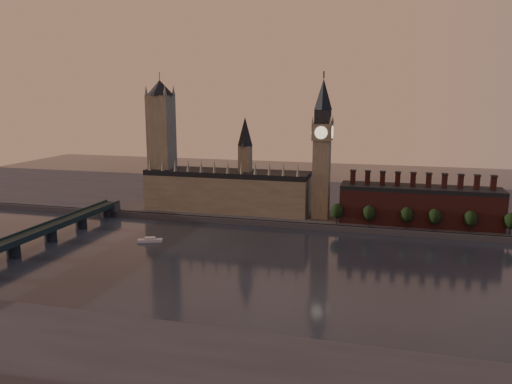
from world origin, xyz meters
TOP-DOWN VIEW (x-y plane):
  - ground at (0.00, 0.00)m, footprint 900.00×900.00m
  - north_bank at (0.00, 178.04)m, footprint 900.00×182.00m
  - palace_of_westminster at (-64.41, 114.91)m, footprint 130.00×30.30m
  - victoria_tower at (-120.00, 115.00)m, footprint 24.00×24.00m
  - big_ben at (10.00, 110.00)m, footprint 15.00×15.00m
  - chimney_block at (80.00, 110.00)m, footprint 110.00×25.00m
  - embankment_tree_0 at (23.80, 93.98)m, footprint 8.60×8.60m
  - embankment_tree_1 at (46.00, 93.86)m, footprint 8.60×8.60m
  - embankment_tree_2 at (71.32, 94.83)m, footprint 8.60×8.60m
  - embankment_tree_3 at (89.38, 94.65)m, footprint 8.60×8.60m
  - embankment_tree_4 at (112.07, 94.79)m, footprint 8.60×8.60m
  - embankment_tree_5 at (136.44, 94.58)m, footprint 8.60×8.60m
  - westminster_bridge at (-155.00, -2.70)m, footprint 14.00×200.00m
  - river_boat at (-90.64, 31.48)m, footprint 16.36×9.69m

SIDE VIEW (x-z plane):
  - ground at x=0.00m, z-range 0.00..0.00m
  - river_boat at x=-90.64m, z-range -0.37..2.79m
  - north_bank at x=0.00m, z-range 0.00..4.00m
  - westminster_bridge at x=-155.00m, z-range 1.66..13.21m
  - embankment_tree_0 at x=23.80m, z-range 6.03..20.91m
  - embankment_tree_1 at x=46.00m, z-range 6.03..20.91m
  - embankment_tree_2 at x=71.32m, z-range 6.03..20.91m
  - embankment_tree_3 at x=89.38m, z-range 6.03..20.91m
  - embankment_tree_4 at x=112.07m, z-range 6.03..20.91m
  - embankment_tree_5 at x=136.44m, z-range 6.03..20.91m
  - chimney_block at x=80.00m, z-range -0.68..36.32m
  - palace_of_westminster at x=-64.41m, z-range -15.37..58.63m
  - big_ben at x=10.00m, z-range 3.33..110.33m
  - victoria_tower at x=-120.00m, z-range 5.09..113.09m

